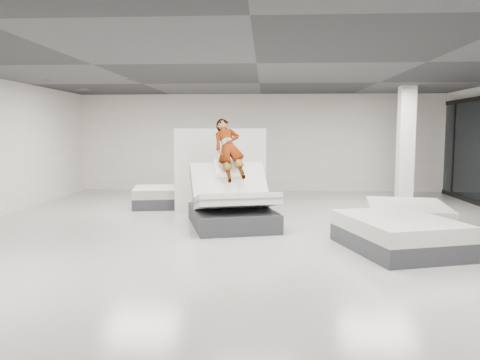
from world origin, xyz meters
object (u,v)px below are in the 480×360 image
(person, at_px, (229,163))
(flat_bed_right_far, at_px, (407,217))
(divider_panel, at_px, (221,170))
(remote, at_px, (243,172))
(flat_bed_right_near, at_px, (398,234))
(column, at_px, (406,145))
(flat_bed_left_far, at_px, (170,197))
(hero_bed, at_px, (232,206))

(person, bearing_deg, flat_bed_right_far, -24.16)
(divider_panel, distance_m, flat_bed_right_far, 4.48)
(remote, relative_size, flat_bed_right_near, 0.06)
(flat_bed_right_far, xyz_separation_m, flat_bed_right_near, (-0.61, -1.59, 0.01))
(person, relative_size, column, 0.49)
(person, distance_m, column, 5.56)
(flat_bed_right_near, bearing_deg, person, 144.28)
(flat_bed_right_near, relative_size, column, 0.74)
(remote, bearing_deg, flat_bed_right_near, -50.09)
(remote, bearing_deg, flat_bed_left_far, 114.30)
(person, bearing_deg, flat_bed_right_near, -50.95)
(flat_bed_right_near, xyz_separation_m, column, (1.61, 5.24, 1.32))
(divider_panel, relative_size, column, 0.71)
(column, bearing_deg, person, -146.19)
(hero_bed, bearing_deg, flat_bed_left_far, 125.95)
(flat_bed_right_far, bearing_deg, person, 171.08)
(flat_bed_right_near, bearing_deg, remote, 145.15)
(hero_bed, distance_m, flat_bed_right_far, 3.53)
(divider_panel, xyz_separation_m, flat_bed_left_far, (-1.42, 0.75, -0.77))
(remote, height_order, flat_bed_right_near, remote)
(remote, relative_size, divider_panel, 0.06)
(flat_bed_right_far, height_order, column, column)
(divider_panel, height_order, column, column)
(remote, bearing_deg, column, 22.79)
(flat_bed_right_far, xyz_separation_m, column, (1.00, 3.65, 1.33))
(hero_bed, xyz_separation_m, flat_bed_right_near, (2.91, -1.83, -0.15))
(divider_panel, bearing_deg, flat_bed_right_near, -58.37)
(divider_panel, relative_size, flat_bed_left_far, 1.08)
(flat_bed_right_near, height_order, column, column)
(flat_bed_right_near, bearing_deg, flat_bed_right_far, 68.97)
(divider_panel, xyz_separation_m, column, (4.93, 1.64, 0.57))
(person, distance_m, flat_bed_left_far, 2.99)
(person, height_order, column, column)
(remote, xyz_separation_m, flat_bed_right_near, (2.70, -1.88, -0.86))
(divider_panel, distance_m, flat_bed_left_far, 1.78)
(person, xyz_separation_m, flat_bed_right_far, (3.61, -0.57, -1.04))
(person, relative_size, flat_bed_right_near, 0.66)
(flat_bed_left_far, height_order, column, column)
(divider_panel, xyz_separation_m, flat_bed_right_near, (3.32, -3.60, -0.75))
(hero_bed, relative_size, flat_bed_right_far, 1.14)
(divider_panel, bearing_deg, column, 7.35)
(hero_bed, distance_m, person, 0.95)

